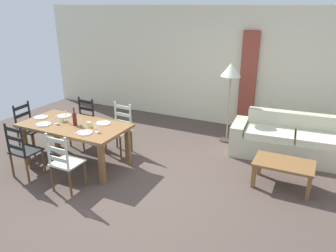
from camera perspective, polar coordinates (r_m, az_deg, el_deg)
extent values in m
cube|color=#4A3D35|center=(5.33, -3.10, -10.18)|extent=(9.60, 9.60, 0.02)
cube|color=beige|center=(7.74, 8.84, 10.25)|extent=(9.60, 0.16, 2.70)
cube|color=brown|center=(7.47, 13.82, 7.57)|extent=(0.35, 0.08, 2.20)
cube|color=brown|center=(5.90, -16.17, 0.06)|extent=(1.90, 0.96, 0.05)
cube|color=brown|center=(6.38, -23.82, -2.99)|extent=(0.08, 0.08, 0.70)
cube|color=brown|center=(5.27, -11.53, -6.51)|extent=(0.08, 0.08, 0.70)
cube|color=brown|center=(6.84, -19.09, -0.77)|extent=(0.08, 0.08, 0.70)
cube|color=brown|center=(5.82, -7.04, -3.51)|extent=(0.08, 0.08, 0.70)
cube|color=black|center=(5.85, -23.67, -4.02)|extent=(0.43, 0.41, 0.03)
cylinder|color=brown|center=(6.17, -23.25, -5.05)|extent=(0.04, 0.04, 0.43)
cylinder|color=brown|center=(5.91, -20.98, -5.83)|extent=(0.04, 0.04, 0.43)
cylinder|color=brown|center=(5.99, -25.70, -6.23)|extent=(0.04, 0.04, 0.43)
cylinder|color=brown|center=(5.72, -23.46, -7.10)|extent=(0.04, 0.04, 0.43)
cylinder|color=black|center=(5.80, -26.45, -1.87)|extent=(0.04, 0.04, 0.50)
cylinder|color=black|center=(5.52, -24.18, -2.56)|extent=(0.04, 0.04, 0.50)
cube|color=black|center=(5.71, -25.14, -3.41)|extent=(0.38, 0.03, 0.06)
cube|color=black|center=(5.65, -25.37, -2.02)|extent=(0.38, 0.03, 0.06)
cube|color=black|center=(5.60, -25.60, -0.60)|extent=(0.38, 0.03, 0.06)
cube|color=beige|center=(5.22, -17.27, -6.15)|extent=(0.42, 0.40, 0.03)
cylinder|color=brown|center=(5.54, -17.21, -7.18)|extent=(0.04, 0.04, 0.43)
cylinder|color=brown|center=(5.32, -14.32, -8.09)|extent=(0.04, 0.04, 0.43)
cylinder|color=brown|center=(5.33, -19.68, -8.63)|extent=(0.04, 0.04, 0.43)
cylinder|color=brown|center=(5.10, -16.78, -9.66)|extent=(0.04, 0.04, 0.43)
cylinder|color=beige|center=(5.12, -20.34, -3.80)|extent=(0.04, 0.04, 0.50)
cylinder|color=beige|center=(4.88, -17.37, -4.64)|extent=(0.04, 0.04, 0.50)
cube|color=beige|center=(5.05, -18.72, -5.55)|extent=(0.38, 0.02, 0.06)
cube|color=beige|center=(4.99, -18.92, -4.00)|extent=(0.38, 0.02, 0.06)
cube|color=beige|center=(4.93, -19.12, -2.42)|extent=(0.38, 0.02, 0.06)
cube|color=black|center=(6.74, -14.96, 0.26)|extent=(0.45, 0.43, 0.03)
cylinder|color=brown|center=(6.59, -14.68, -2.33)|extent=(0.04, 0.04, 0.43)
cylinder|color=brown|center=(6.84, -16.85, -1.71)|extent=(0.04, 0.04, 0.43)
cylinder|color=brown|center=(6.82, -12.71, -1.38)|extent=(0.04, 0.04, 0.43)
cylinder|color=brown|center=(7.05, -14.87, -0.82)|extent=(0.04, 0.04, 0.43)
cylinder|color=black|center=(6.65, -13.04, 2.55)|extent=(0.04, 0.04, 0.50)
cylinder|color=black|center=(6.89, -15.24, 2.99)|extent=(0.04, 0.04, 0.50)
cube|color=black|center=(6.81, -14.06, 1.74)|extent=(0.38, 0.05, 0.06)
cube|color=black|center=(6.77, -14.17, 2.94)|extent=(0.38, 0.05, 0.06)
cube|color=black|center=(6.72, -14.28, 4.15)|extent=(0.38, 0.05, 0.06)
cube|color=beige|center=(6.24, -8.77, -0.91)|extent=(0.45, 0.43, 0.03)
cylinder|color=brown|center=(6.10, -8.32, -3.74)|extent=(0.04, 0.04, 0.43)
cylinder|color=brown|center=(6.32, -10.90, -3.03)|extent=(0.04, 0.04, 0.43)
cylinder|color=brown|center=(6.35, -6.43, -2.66)|extent=(0.04, 0.04, 0.43)
cylinder|color=brown|center=(6.56, -8.97, -2.02)|extent=(0.04, 0.04, 0.43)
cylinder|color=beige|center=(6.17, -6.61, 1.54)|extent=(0.04, 0.04, 0.50)
cylinder|color=beige|center=(6.38, -9.21, 2.06)|extent=(0.04, 0.04, 0.50)
cube|color=beige|center=(6.32, -7.88, 0.69)|extent=(0.38, 0.05, 0.06)
cube|color=beige|center=(6.27, -7.94, 1.98)|extent=(0.38, 0.05, 0.06)
cube|color=beige|center=(6.22, -8.01, 3.29)|extent=(0.38, 0.05, 0.06)
cube|color=black|center=(6.78, -22.85, -0.59)|extent=(0.43, 0.45, 0.03)
cylinder|color=brown|center=(6.87, -20.54, -2.08)|extent=(0.04, 0.04, 0.43)
cylinder|color=brown|center=(6.63, -22.58, -3.17)|extent=(0.04, 0.04, 0.43)
cylinder|color=brown|center=(7.09, -22.60, -1.65)|extent=(0.04, 0.04, 0.43)
cylinder|color=brown|center=(6.86, -24.64, -2.69)|extent=(0.04, 0.04, 0.43)
cylinder|color=black|center=(6.93, -23.15, 2.12)|extent=(0.04, 0.04, 0.50)
cylinder|color=black|center=(6.70, -25.26, 1.19)|extent=(0.04, 0.04, 0.50)
cube|color=black|center=(6.85, -24.03, 0.64)|extent=(0.05, 0.38, 0.06)
cube|color=black|center=(6.81, -24.21, 1.82)|extent=(0.05, 0.38, 0.06)
cube|color=black|center=(6.77, -24.39, 3.02)|extent=(0.05, 0.38, 0.06)
cylinder|color=white|center=(6.03, -20.96, 0.28)|extent=(0.24, 0.24, 0.02)
cube|color=silver|center=(6.14, -21.93, 0.44)|extent=(0.02, 0.17, 0.01)
cylinder|color=white|center=(5.43, -14.38, -1.17)|extent=(0.24, 0.24, 0.02)
cube|color=silver|center=(5.52, -15.57, -0.97)|extent=(0.02, 0.17, 0.01)
cylinder|color=white|center=(6.35, -17.75, 1.69)|extent=(0.24, 0.24, 0.02)
cube|color=silver|center=(6.46, -18.72, 1.82)|extent=(0.03, 0.17, 0.01)
cylinder|color=white|center=(5.79, -11.24, 0.47)|extent=(0.24, 0.24, 0.02)
cube|color=silver|center=(5.88, -12.40, 0.64)|extent=(0.03, 0.17, 0.01)
cylinder|color=white|center=(6.42, -21.41, 1.43)|extent=(0.24, 0.24, 0.02)
cube|color=silver|center=(6.53, -22.31, 1.56)|extent=(0.02, 0.17, 0.01)
cylinder|color=#471919|center=(5.80, -16.06, 1.15)|extent=(0.07, 0.07, 0.22)
cylinder|color=#471919|center=(5.75, -16.21, 2.56)|extent=(0.02, 0.02, 0.08)
cylinder|color=black|center=(5.74, -16.26, 3.01)|extent=(0.03, 0.03, 0.02)
cylinder|color=white|center=(6.00, -19.07, 0.38)|extent=(0.06, 0.06, 0.01)
cylinder|color=white|center=(5.99, -19.11, 0.72)|extent=(0.01, 0.01, 0.07)
cone|color=white|center=(5.97, -19.20, 1.42)|extent=(0.06, 0.06, 0.08)
cylinder|color=white|center=(5.44, -12.42, -1.00)|extent=(0.06, 0.06, 0.01)
cylinder|color=white|center=(5.43, -12.45, -0.63)|extent=(0.01, 0.01, 0.07)
cone|color=white|center=(5.40, -12.51, 0.13)|extent=(0.06, 0.06, 0.08)
cylinder|color=beige|center=(5.68, -13.67, 0.28)|extent=(0.07, 0.07, 0.09)
cylinder|color=beige|center=(6.06, -18.09, 1.12)|extent=(0.07, 0.07, 0.09)
cylinder|color=#998C66|center=(6.01, -17.37, 0.79)|extent=(0.05, 0.05, 0.04)
cylinder|color=white|center=(5.98, -17.48, 1.81)|extent=(0.02, 0.02, 0.19)
cylinder|color=#998C66|center=(5.73, -14.98, 0.05)|extent=(0.05, 0.05, 0.04)
cylinder|color=white|center=(5.70, -15.05, 0.76)|extent=(0.02, 0.02, 0.11)
cube|color=#BBBA9C|center=(6.50, 21.14, -3.61)|extent=(1.86, 0.95, 0.40)
cube|color=#BBBA9C|center=(6.71, 21.42, -1.05)|extent=(1.81, 0.35, 0.80)
cube|color=#BBBA9C|center=(6.52, 12.31, -1.71)|extent=(0.31, 0.82, 0.58)
cube|color=beige|center=(6.38, 25.44, -2.15)|extent=(0.91, 0.71, 0.12)
cube|color=beige|center=(6.36, 17.41, -1.12)|extent=(0.91, 0.71, 0.12)
cube|color=brown|center=(5.37, 19.70, -6.20)|extent=(0.90, 0.56, 0.04)
cube|color=brown|center=(5.31, 14.79, -8.54)|extent=(0.06, 0.06, 0.38)
cube|color=brown|center=(5.25, 23.45, -10.00)|extent=(0.06, 0.06, 0.38)
cube|color=brown|center=(5.71, 15.78, -6.45)|extent=(0.06, 0.06, 0.38)
cube|color=brown|center=(5.66, 23.78, -7.78)|extent=(0.06, 0.06, 0.38)
cylinder|color=#332D28|center=(7.00, 10.20, -2.40)|extent=(0.28, 0.28, 0.03)
cylinder|color=gray|center=(6.76, 10.56, 2.99)|extent=(0.03, 0.03, 1.35)
cone|color=silver|center=(6.57, 11.02, 9.70)|extent=(0.40, 0.40, 0.26)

